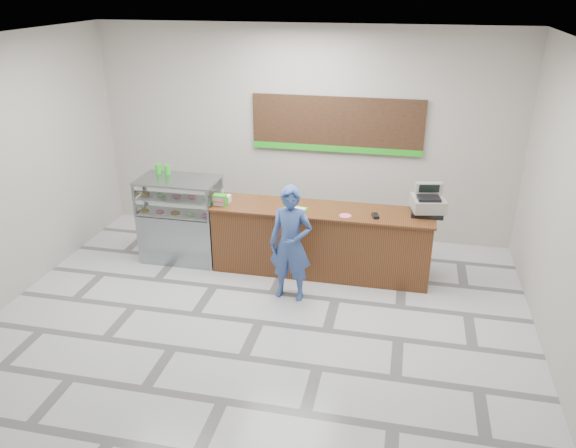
% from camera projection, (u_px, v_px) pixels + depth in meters
% --- Properties ---
extents(floor, '(7.00, 7.00, 0.00)m').
position_uv_depth(floor, '(260.00, 322.00, 7.32)').
color(floor, '#BCBCC1').
rests_on(floor, ground).
extents(back_wall, '(7.00, 0.00, 7.00)m').
position_uv_depth(back_wall, '(304.00, 134.00, 9.31)').
color(back_wall, '#B7B2A9').
rests_on(back_wall, floor).
extents(ceiling, '(7.00, 7.00, 0.00)m').
position_uv_depth(ceiling, '(253.00, 42.00, 5.92)').
color(ceiling, silver).
rests_on(ceiling, back_wall).
extents(sales_counter, '(3.26, 0.76, 1.03)m').
position_uv_depth(sales_counter, '(321.00, 241.00, 8.40)').
color(sales_counter, brown).
rests_on(sales_counter, floor).
extents(display_case, '(1.22, 0.72, 1.33)m').
position_uv_depth(display_case, '(181.00, 219.00, 8.76)').
color(display_case, gray).
rests_on(display_case, floor).
extents(menu_board, '(2.80, 0.06, 0.90)m').
position_uv_depth(menu_board, '(337.00, 126.00, 9.09)').
color(menu_board, black).
rests_on(menu_board, back_wall).
extents(cash_register, '(0.53, 0.54, 0.42)m').
position_uv_depth(cash_register, '(428.00, 203.00, 7.98)').
color(cash_register, black).
rests_on(cash_register, sales_counter).
extents(card_terminal, '(0.13, 0.18, 0.04)m').
position_uv_depth(card_terminal, '(375.00, 216.00, 7.90)').
color(card_terminal, black).
rests_on(card_terminal, sales_counter).
extents(serving_tray, '(0.37, 0.30, 0.02)m').
position_uv_depth(serving_tray, '(295.00, 209.00, 8.16)').
color(serving_tray, '#49CC1E').
rests_on(serving_tray, sales_counter).
extents(napkin_box, '(0.13, 0.13, 0.11)m').
position_uv_depth(napkin_box, '(226.00, 199.00, 8.42)').
color(napkin_box, white).
rests_on(napkin_box, sales_counter).
extents(straw_cup, '(0.08, 0.08, 0.11)m').
position_uv_depth(straw_cup, '(223.00, 199.00, 8.42)').
color(straw_cup, silver).
rests_on(straw_cup, sales_counter).
extents(promo_box, '(0.19, 0.13, 0.17)m').
position_uv_depth(promo_box, '(220.00, 200.00, 8.29)').
color(promo_box, green).
rests_on(promo_box, sales_counter).
extents(donut_decal, '(0.17, 0.17, 0.00)m').
position_uv_depth(donut_decal, '(345.00, 216.00, 7.96)').
color(donut_decal, pink).
rests_on(donut_decal, sales_counter).
extents(green_cup_left, '(0.10, 0.10, 0.16)m').
position_uv_depth(green_cup_left, '(159.00, 169.00, 8.71)').
color(green_cup_left, green).
rests_on(green_cup_left, display_case).
extents(green_cup_right, '(0.09, 0.09, 0.14)m').
position_uv_depth(green_cup_right, '(167.00, 169.00, 8.70)').
color(green_cup_right, green).
rests_on(green_cup_right, display_case).
extents(customer, '(0.63, 0.44, 1.64)m').
position_uv_depth(customer, '(291.00, 244.00, 7.61)').
color(customer, '#375395').
rests_on(customer, floor).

